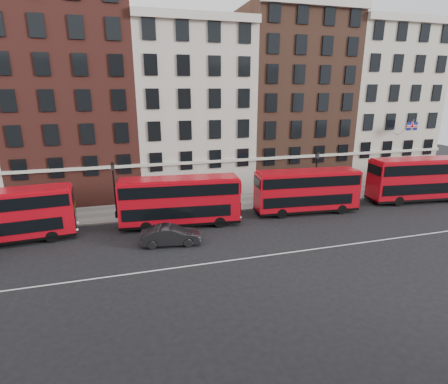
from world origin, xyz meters
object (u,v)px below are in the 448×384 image
object	(u,v)px
car_front	(171,235)
traffic_light	(392,174)
bus_d	(421,178)
bus_c	(307,190)
bus_b	(179,200)
bus_a	(3,216)

from	to	relation	value
car_front	traffic_light	distance (m)	26.98
traffic_light	car_front	bearing A→B (deg)	-165.88
bus_d	car_front	xyz separation A→B (m)	(-27.43, -3.80, -1.78)
bus_c	traffic_light	world-z (taller)	bus_c
bus_b	bus_d	distance (m)	26.08
bus_a	traffic_light	xyz separation A→B (m)	(38.54, 2.78, 0.13)
bus_c	bus_d	bearing A→B (deg)	4.87
bus_b	bus_c	distance (m)	12.45
bus_b	traffic_light	bearing A→B (deg)	12.05
traffic_light	bus_b	bearing A→B (deg)	-173.61
bus_a	car_front	distance (m)	13.08
car_front	bus_a	bearing A→B (deg)	80.52
bus_d	car_front	bearing A→B (deg)	-166.27
bus_c	traffic_light	xyz separation A→B (m)	(12.31, 2.77, 0.16)
bus_b	bus_d	bearing A→B (deg)	5.66
car_front	bus_d	bearing A→B (deg)	-74.63
bus_b	traffic_light	size ratio (longest dim) A/B	3.26
bus_b	bus_c	xyz separation A→B (m)	(12.45, -0.00, -0.07)
bus_a	bus_b	distance (m)	13.78
car_front	traffic_light	bearing A→B (deg)	-68.39
bus_d	car_front	distance (m)	27.75
bus_a	car_front	world-z (taller)	bus_a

